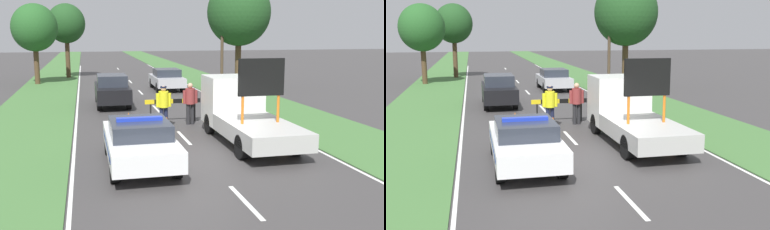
{
  "view_description": "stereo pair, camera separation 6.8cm",
  "coord_description": "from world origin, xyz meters",
  "views": [
    {
      "loc": [
        -3.5,
        -13.12,
        3.87
      ],
      "look_at": [
        -0.01,
        1.46,
        1.1
      ],
      "focal_mm": 42.0,
      "sensor_mm": 36.0,
      "label": 1
    },
    {
      "loc": [
        -3.43,
        -13.13,
        3.87
      ],
      "look_at": [
        -0.01,
        1.46,
        1.1
      ],
      "focal_mm": 42.0,
      "sensor_mm": 36.0,
      "label": 2
    }
  ],
  "objects": [
    {
      "name": "ground_plane",
      "position": [
        0.0,
        0.0,
        0.0
      ],
      "size": [
        160.0,
        160.0,
        0.0
      ],
      "primitive_type": "plane",
      "color": "#3D3A3A"
    },
    {
      "name": "lane_markings",
      "position": [
        0.0,
        11.15,
        0.0
      ],
      "size": [
        8.0,
        59.26,
        0.01
      ],
      "color": "silver",
      "rests_on": "ground"
    },
    {
      "name": "grass_verge_left",
      "position": [
        -5.98,
        20.0,
        0.01
      ],
      "size": [
        3.85,
        120.0,
        0.03
      ],
      "color": "#427038",
      "rests_on": "ground"
    },
    {
      "name": "grass_verge_right",
      "position": [
        5.98,
        20.0,
        0.01
      ],
      "size": [
        3.85,
        120.0,
        0.03
      ],
      "color": "#427038",
      "rests_on": "ground"
    },
    {
      "name": "police_car",
      "position": [
        -2.02,
        -0.33,
        0.73
      ],
      "size": [
        1.9,
        4.69,
        1.47
      ],
      "rotation": [
        0.0,
        0.0,
        0.08
      ],
      "color": "white",
      "rests_on": "ground"
    },
    {
      "name": "work_truck",
      "position": [
        2.02,
        2.0,
        1.04
      ],
      "size": [
        2.06,
        5.73,
        3.05
      ],
      "rotation": [
        0.0,
        0.0,
        3.09
      ],
      "color": "white",
      "rests_on": "ground"
    },
    {
      "name": "road_barrier",
      "position": [
        0.18,
        5.8,
        0.83
      ],
      "size": [
        2.45,
        0.08,
        1.01
      ],
      "rotation": [
        0.0,
        0.0,
        -0.09
      ],
      "color": "black",
      "rests_on": "ground"
    },
    {
      "name": "police_officer",
      "position": [
        -0.44,
        4.63,
        1.04
      ],
      "size": [
        0.63,
        0.4,
        1.75
      ],
      "rotation": [
        0.0,
        0.0,
        3.49
      ],
      "color": "#191E38",
      "rests_on": "ground"
    },
    {
      "name": "pedestrian_civilian",
      "position": [
        0.8,
        5.17,
        1.04
      ],
      "size": [
        0.64,
        0.4,
        1.77
      ],
      "rotation": [
        0.0,
        0.0,
        0.03
      ],
      "color": "#232326",
      "rests_on": "ground"
    },
    {
      "name": "traffic_cone_near_police",
      "position": [
        -0.47,
        3.78,
        0.31
      ],
      "size": [
        0.46,
        0.46,
        0.63
      ],
      "color": "black",
      "rests_on": "ground"
    },
    {
      "name": "traffic_cone_centre_front",
      "position": [
        -1.78,
        5.48,
        0.28
      ],
      "size": [
        0.4,
        0.4,
        0.56
      ],
      "color": "black",
      "rests_on": "ground"
    },
    {
      "name": "traffic_cone_near_truck",
      "position": [
        3.4,
        1.41,
        0.34
      ],
      "size": [
        0.5,
        0.5,
        0.69
      ],
      "color": "black",
      "rests_on": "ground"
    },
    {
      "name": "queued_car_sedan_black",
      "position": [
        -2.12,
        10.96,
        0.85
      ],
      "size": [
        1.7,
        4.64,
        1.66
      ],
      "rotation": [
        0.0,
        0.0,
        3.14
      ],
      "color": "black",
      "rests_on": "ground"
    },
    {
      "name": "queued_car_sedan_silver",
      "position": [
        1.92,
        16.98,
        0.74
      ],
      "size": [
        1.86,
        4.45,
        1.43
      ],
      "rotation": [
        0.0,
        0.0,
        3.14
      ],
      "color": "#B2B2B7",
      "rests_on": "ground"
    },
    {
      "name": "roadside_tree_near_left",
      "position": [
        -6.97,
        22.39,
        4.18
      ],
      "size": [
        3.35,
        3.35,
        5.97
      ],
      "color": "#4C3823",
      "rests_on": "ground"
    },
    {
      "name": "roadside_tree_near_right",
      "position": [
        6.8,
        16.3,
        5.17
      ],
      "size": [
        4.29,
        4.29,
        7.45
      ],
      "color": "#4C3823",
      "rests_on": "ground"
    },
    {
      "name": "roadside_tree_mid_left",
      "position": [
        -4.85,
        26.93,
        4.56
      ],
      "size": [
        3.17,
        3.17,
        6.26
      ],
      "color": "#4C3823",
      "rests_on": "ground"
    },
    {
      "name": "utility_pole",
      "position": [
        5.47,
        15.74,
        4.34
      ],
      "size": [
        1.2,
        0.2,
        8.45
      ],
      "color": "#473828",
      "rests_on": "ground"
    }
  ]
}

